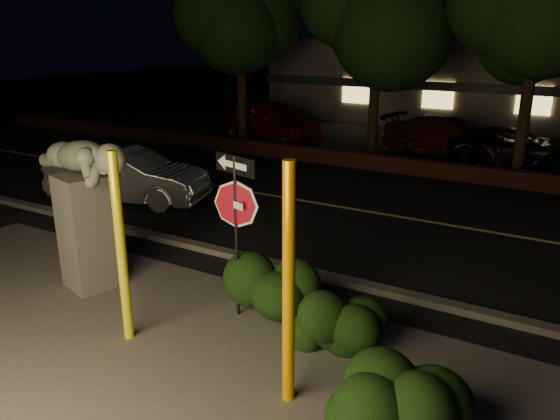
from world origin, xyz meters
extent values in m
plane|color=black|center=(0.00, 10.00, 0.00)|extent=(90.00, 90.00, 0.00)
cube|color=#4C4944|center=(0.00, -1.00, 0.01)|extent=(14.00, 6.00, 0.02)
cube|color=black|center=(0.00, 7.00, 0.01)|extent=(80.00, 8.00, 0.01)
cube|color=#C9C150|center=(0.00, 7.00, 0.02)|extent=(80.00, 0.12, 0.00)
cube|color=#4C4944|center=(0.00, 2.90, 0.06)|extent=(80.00, 0.25, 0.12)
cube|color=#4E2619|center=(0.00, 11.30, 0.25)|extent=(40.00, 0.35, 0.50)
cube|color=black|center=(0.00, 17.00, 0.01)|extent=(40.00, 12.00, 0.01)
cube|color=#6E6458|center=(0.00, 25.00, 2.00)|extent=(22.00, 10.00, 4.00)
cube|color=#333338|center=(0.00, 19.90, 2.00)|extent=(22.00, 0.20, 0.40)
cube|color=#FFD87F|center=(-6.00, 19.95, 1.60)|extent=(1.40, 0.08, 1.20)
cube|color=#FFD87F|center=(-2.00, 19.95, 1.60)|extent=(1.40, 0.08, 1.20)
cube|color=#FFD87F|center=(2.00, 19.95, 1.60)|extent=(1.40, 0.08, 1.20)
cylinder|color=black|center=(-8.00, 13.00, 1.88)|extent=(0.36, 0.36, 3.75)
ellipsoid|color=black|center=(-8.00, 13.00, 5.36)|extent=(4.60, 4.60, 4.14)
cylinder|color=black|center=(-2.50, 13.20, 2.12)|extent=(0.36, 0.36, 4.25)
cylinder|color=black|center=(2.50, 12.80, 2.00)|extent=(0.36, 0.36, 4.00)
cylinder|color=yellow|center=(-1.00, -0.36, 1.40)|extent=(0.14, 0.14, 2.81)
cylinder|color=#E89700|center=(1.72, -0.41, 1.50)|extent=(0.15, 0.15, 3.01)
cylinder|color=black|center=(0.00, 1.02, 1.30)|extent=(0.06, 0.06, 2.59)
cube|color=white|center=(0.00, 1.02, 1.85)|extent=(0.38, 0.13, 0.11)
cube|color=black|center=(0.00, 1.02, 2.45)|extent=(0.85, 0.27, 0.28)
cube|color=white|center=(0.00, 1.02, 2.45)|extent=(0.54, 0.17, 0.11)
cube|color=#4C4944|center=(-2.84, 0.61, 1.01)|extent=(0.97, 0.97, 2.03)
sphere|color=slate|center=(-1.78, 0.31, 2.48)|extent=(0.47, 0.47, 0.47)
ellipsoid|color=black|center=(0.42, 1.35, 0.50)|extent=(2.11, 1.47, 1.00)
ellipsoid|color=black|center=(1.69, 0.87, 0.49)|extent=(1.52, 0.86, 0.97)
ellipsoid|color=black|center=(2.92, -0.47, 0.55)|extent=(1.73, 1.25, 1.10)
imported|color=silver|center=(-6.01, 4.67, 0.70)|extent=(4.47, 2.55, 1.39)
imported|color=maroon|center=(-7.36, 14.14, 0.83)|extent=(5.23, 3.26, 1.66)
imported|color=#42140B|center=(-0.02, 14.51, 0.71)|extent=(5.14, 2.63, 1.43)
imported|color=black|center=(2.14, 14.44, 0.61)|extent=(4.65, 2.68, 1.22)
camera|label=1|loc=(4.48, -5.34, 4.28)|focal=35.00mm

